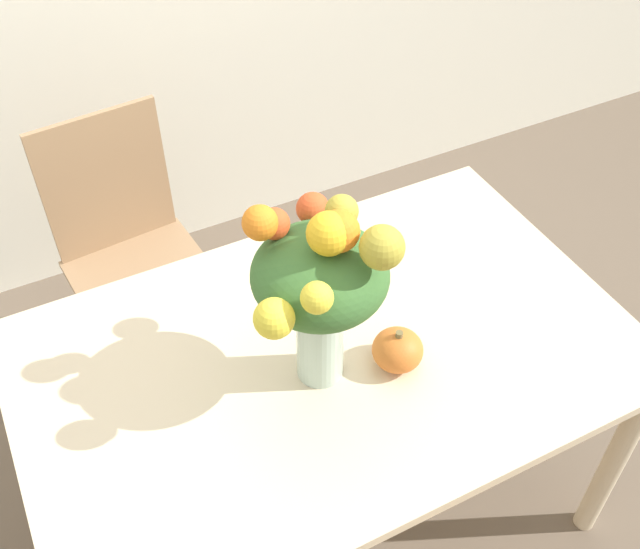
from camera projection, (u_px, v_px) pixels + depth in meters
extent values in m
plane|color=brown|center=(326.00, 505.00, 2.32)|extent=(12.00, 12.00, 0.00)
cube|color=beige|center=(328.00, 355.00, 1.81)|extent=(1.47, 0.93, 0.03)
cylinder|color=beige|center=(615.00, 458.00, 2.03)|extent=(0.06, 0.06, 0.72)
cylinder|color=beige|center=(50.00, 424.00, 2.11)|extent=(0.06, 0.06, 0.72)
cylinder|color=beige|center=(449.00, 273.00, 2.54)|extent=(0.06, 0.06, 0.72)
cylinder|color=#B2CCBC|center=(320.00, 334.00, 1.66)|extent=(0.11, 0.11, 0.26)
cylinder|color=silver|center=(320.00, 352.00, 1.71)|extent=(0.09, 0.09, 0.14)
cylinder|color=#38662D|center=(329.00, 320.00, 1.64)|extent=(0.00, 0.01, 0.32)
cylinder|color=#38662D|center=(318.00, 316.00, 1.65)|extent=(0.01, 0.00, 0.32)
cylinder|color=#38662D|center=(310.00, 322.00, 1.64)|extent=(0.01, 0.01, 0.32)
cylinder|color=#38662D|center=(315.00, 329.00, 1.62)|extent=(0.01, 0.01, 0.32)
cylinder|color=#38662D|center=(327.00, 328.00, 1.63)|extent=(0.01, 0.01, 0.32)
ellipsoid|color=#38662D|center=(320.00, 275.00, 1.53)|extent=(0.29, 0.29, 0.17)
sphere|color=yellow|center=(317.00, 298.00, 1.37)|extent=(0.06, 0.06, 0.06)
sphere|color=#AD9E33|center=(342.00, 211.00, 1.49)|extent=(0.07, 0.07, 0.07)
sphere|color=yellow|center=(329.00, 234.00, 1.43)|extent=(0.09, 0.09, 0.09)
sphere|color=orange|center=(338.00, 231.00, 1.44)|extent=(0.09, 0.09, 0.09)
sphere|color=orange|center=(260.00, 223.00, 1.48)|extent=(0.07, 0.07, 0.07)
sphere|color=#D64C23|center=(274.00, 224.00, 1.50)|extent=(0.07, 0.07, 0.07)
sphere|color=#AD9E33|center=(382.00, 247.00, 1.41)|extent=(0.09, 0.09, 0.09)
sphere|color=#D64C23|center=(313.00, 209.00, 1.61)|extent=(0.07, 0.07, 0.07)
sphere|color=yellow|center=(274.00, 319.00, 1.40)|extent=(0.08, 0.08, 0.08)
ellipsoid|color=orange|center=(398.00, 350.00, 1.74)|extent=(0.12, 0.12, 0.10)
cylinder|color=brown|center=(399.00, 335.00, 1.70)|extent=(0.02, 0.02, 0.02)
cube|color=#9E7A56|center=(144.00, 278.00, 2.39)|extent=(0.46, 0.46, 0.02)
cylinder|color=#9E7A56|center=(127.00, 381.00, 2.39)|extent=(0.04, 0.04, 0.44)
cylinder|color=#9E7A56|center=(222.00, 338.00, 2.51)|extent=(0.04, 0.04, 0.44)
cylinder|color=#9E7A56|center=(90.00, 315.00, 2.59)|extent=(0.04, 0.04, 0.44)
cylinder|color=#9E7A56|center=(180.00, 278.00, 2.72)|extent=(0.04, 0.04, 0.44)
cube|color=#9E7A56|center=(106.00, 182.00, 2.33)|extent=(0.40, 0.06, 0.49)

